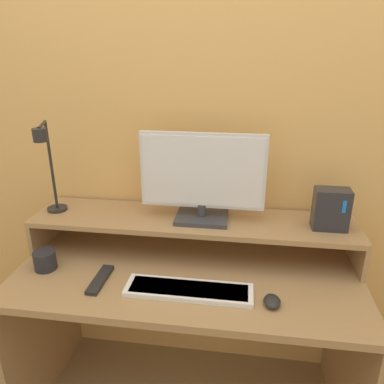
# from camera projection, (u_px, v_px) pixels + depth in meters

# --- Properties ---
(wall_back) EXTENTS (6.00, 0.05, 2.50)m
(wall_back) POSITION_uv_depth(u_px,v_px,m) (199.00, 118.00, 1.60)
(wall_back) COLOR #E5AD60
(wall_back) RESTS_ON ground_plane
(desk) EXTENTS (1.36, 0.61, 0.70)m
(desk) POSITION_uv_depth(u_px,v_px,m) (187.00, 311.00, 1.55)
(desk) COLOR #A87F51
(desk) RESTS_ON ground_plane
(monitor_shelf) EXTENTS (1.36, 0.29, 0.16)m
(monitor_shelf) POSITION_uv_depth(u_px,v_px,m) (193.00, 223.00, 1.58)
(monitor_shelf) COLOR #A87F51
(monitor_shelf) RESTS_ON desk
(monitor) EXTENTS (0.50, 0.16, 0.37)m
(monitor) POSITION_uv_depth(u_px,v_px,m) (202.00, 177.00, 1.50)
(monitor) COLOR #38383D
(monitor) RESTS_ON monitor_shelf
(desk_lamp) EXTENTS (0.12, 0.20, 0.40)m
(desk_lamp) POSITION_uv_depth(u_px,v_px,m) (48.00, 164.00, 1.51)
(desk_lamp) COLOR black
(desk_lamp) RESTS_ON monitor_shelf
(router_dock) EXTENTS (0.13, 0.08, 0.17)m
(router_dock) POSITION_uv_depth(u_px,v_px,m) (331.00, 209.00, 1.46)
(router_dock) COLOR #28282D
(router_dock) RESTS_ON monitor_shelf
(keyboard) EXTENTS (0.46, 0.13, 0.02)m
(keyboard) POSITION_uv_depth(u_px,v_px,m) (189.00, 290.00, 1.36)
(keyboard) COLOR white
(keyboard) RESTS_ON desk
(mouse) EXTENTS (0.06, 0.08, 0.03)m
(mouse) POSITION_uv_depth(u_px,v_px,m) (272.00, 301.00, 1.29)
(mouse) COLOR black
(mouse) RESTS_ON desk
(remote_control) EXTENTS (0.05, 0.18, 0.02)m
(remote_control) POSITION_uv_depth(u_px,v_px,m) (100.00, 280.00, 1.42)
(remote_control) COLOR black
(remote_control) RESTS_ON desk
(mug) EXTENTS (0.09, 0.09, 0.08)m
(mug) POSITION_uv_depth(u_px,v_px,m) (45.00, 260.00, 1.49)
(mug) COLOR #232328
(mug) RESTS_ON desk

